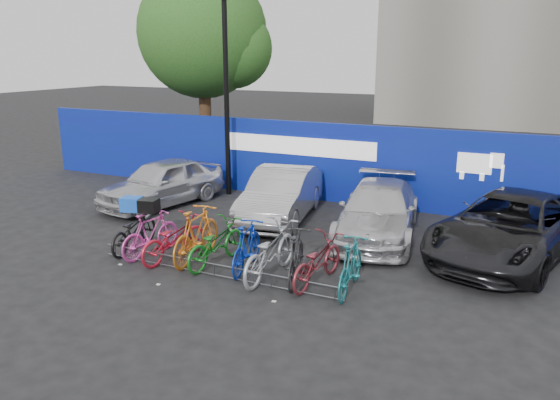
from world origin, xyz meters
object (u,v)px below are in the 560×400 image
Objects in this scene: car_1 at (281,195)px; car_2 at (378,211)px; tree at (208,36)px; bike_8 at (317,261)px; bike_9 at (351,266)px; bike_0 at (134,230)px; bike_1 at (151,234)px; bike_2 at (174,239)px; bike_6 at (270,251)px; bike_4 at (216,243)px; bike_7 at (296,257)px; bike_rack at (214,270)px; car_0 at (162,182)px; bike_3 at (196,234)px; bike_5 at (247,246)px; lamppost at (226,91)px; car_3 at (510,227)px.

car_1 is 0.94× the size of car_2.
tree reaches higher than bike_8.
bike_9 reaches higher than bike_8.
bike_1 reaches higher than bike_0.
bike_2 is 2.35m from bike_6.
bike_4 is at bearing -2.83° from bike_6.
tree is at bearing -65.09° from bike_7.
tree is 10.03m from car_1.
bike_rack is 0.75m from bike_4.
bike_2 is (2.99, -3.56, -0.21)m from car_0.
bike_4 is at bearing -161.83° from bike_2.
bike_2 is at bearing -112.59° from car_1.
bike_3 is at bearing 1.66° from bike_4.
bike_0 is (-2.54, 0.59, 0.31)m from bike_rack.
bike_3 is 1.26m from bike_5.
car_0 is at bearing -39.36° from bike_2.
bike_4 is at bearing -166.60° from bike_1.
bike_7 is (1.17, -0.09, -0.00)m from bike_5.
car_1 reaches higher than bike_0.
tree is 12.18m from bike_1.
car_0 is 6.86m from bike_7.
tree reaches higher than bike_9.
car_0 is 4.85m from bike_3.
bike_0 is at bearing -3.41° from bike_3.
bike_0 is 5.27m from bike_9.
bike_6 is (3.56, -0.10, 0.08)m from bike_0.
bike_8 is (6.32, -3.42, -0.21)m from car_0.
bike_7 is at bearing 16.74° from bike_8.
tree is 4.19× the size of bike_4.
car_1 is at bearing -66.44° from bike_6.
bike_7 is at bearing -175.55° from bike_4.
bike_1 is 2.36m from bike_5.
car_1 is 2.01× the size of bike_6.
bike_3 is 1.09× the size of bike_8.
bike_9 is (1.14, -0.02, 0.00)m from bike_7.
bike_6 is (4.22, -5.51, -2.72)m from lamppost.
bike_1 is 3.95m from bike_8.
bike_1 is at bearing -149.46° from car_2.
bike_9 is (3.56, -0.13, -0.08)m from bike_3.
bike_3 is 0.53m from bike_4.
car_2 is at bearing -108.51° from bike_6.
bike_9 is (0.72, -0.09, 0.04)m from bike_8.
car_2 is at bearing -138.21° from bike_3.
lamppost reaches higher than bike_7.
bike_6 is (5.34, -3.53, -0.14)m from car_0.
lamppost is at bearing -51.00° from bike_6.
car_2 is 3.05m from car_3.
car_0 is 2.04× the size of bike_3.
car_1 is at bearing -92.28° from bike_2.
car_1 reaches higher than bike_6.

